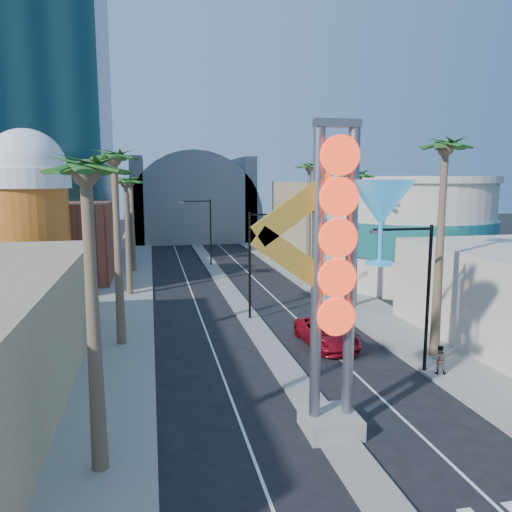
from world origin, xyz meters
The scene contains 23 objects.
ground centered at (0.00, 0.00, 0.00)m, with size 240.00×240.00×0.00m, color black.
sidewalk_west centered at (-9.50, 35.00, 0.07)m, with size 5.00×100.00×0.15m, color gray.
sidewalk_east centered at (9.50, 35.00, 0.07)m, with size 5.00×100.00×0.15m, color gray.
median centered at (0.00, 38.00, 0.07)m, with size 1.60×84.00×0.15m, color gray.
hotel_tower centered at (-22.00, 52.00, 25.00)m, with size 20.00×20.00×50.00m, color black.
brick_filler_west centered at (-16.00, 38.00, 4.00)m, with size 10.00×10.00×8.00m, color brown.
filler_east centered at (16.00, 48.00, 5.00)m, with size 10.00×20.00×10.00m, color tan.
beer_mug centered at (-17.00, 30.00, 7.84)m, with size 7.00×7.00×14.50m.
turquoise_building centered at (18.00, 30.00, 5.25)m, with size 16.60×16.60×10.60m.
canopy centered at (0.00, 72.00, 4.31)m, with size 22.00×16.00×22.00m.
neon_sign centered at (0.82, 2.96, 7.31)m, with size 6.53×2.60×12.55m.
streetlight_0 centered at (0.55, 20.00, 4.88)m, with size 3.79×0.25×8.00m.
streetlight_1 centered at (-0.55, 44.00, 4.88)m, with size 3.79×0.25×8.00m.
streetlight_2 centered at (6.72, 8.00, 4.83)m, with size 3.45×0.25×8.00m.
palm_0 centered at (-9.00, 2.00, 9.93)m, with size 2.40×2.40×11.70m.
palm_1 centered at (-9.00, 16.00, 10.82)m, with size 2.40×2.40×12.70m.
palm_2 centered at (-9.00, 30.00, 9.48)m, with size 2.40×2.40×11.20m.
palm_3 centered at (-9.00, 42.00, 9.48)m, with size 2.40×2.40×11.20m.
palm_5 centered at (9.00, 10.00, 11.27)m, with size 2.40×2.40×13.20m.
palm_6 centered at (9.00, 22.00, 9.93)m, with size 2.40×2.40×11.70m.
palm_7 centered at (9.00, 34.00, 10.82)m, with size 2.40×2.40×12.70m.
red_pickup centered at (3.55, 13.27, 0.81)m, with size 2.67×5.80×1.61m, color #A10C1C.
pedestrian_b centered at (7.69, 7.41, 0.91)m, with size 0.74×0.58×1.52m, color gray.
Camera 1 is at (-6.98, -15.19, 10.29)m, focal length 35.00 mm.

